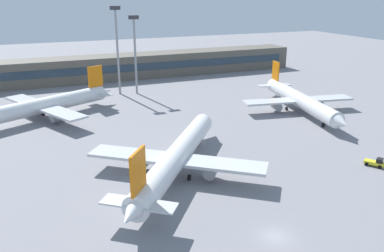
% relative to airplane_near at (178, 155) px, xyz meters
% --- Properties ---
extents(ground_plane, '(400.00, 400.00, 0.00)m').
position_rel_airplane_near_xyz_m(ground_plane, '(5.20, 15.78, -3.57)').
color(ground_plane, gray).
extents(terminal_building, '(152.56, 12.13, 9.00)m').
position_rel_airplane_near_xyz_m(terminal_building, '(5.20, 87.40, 0.93)').
color(terminal_building, '#5B564C').
rests_on(terminal_building, ground_plane).
extents(airplane_near, '(32.76, 39.43, 11.71)m').
position_rel_airplane_near_xyz_m(airplane_near, '(0.00, 0.00, 0.00)').
color(airplane_near, white).
rests_on(airplane_near, ground_plane).
extents(airplane_mid, '(31.96, 45.32, 11.26)m').
position_rel_airplane_near_xyz_m(airplane_mid, '(45.10, 23.42, -0.14)').
color(airplane_mid, silver).
rests_on(airplane_mid, ground_plane).
extents(airplane_far, '(43.92, 31.77, 11.72)m').
position_rel_airplane_near_xyz_m(airplane_far, '(-22.35, 43.95, 0.00)').
color(airplane_far, white).
rests_on(airplane_far, ground_plane).
extents(baggage_tug_yellow, '(3.21, 3.84, 1.75)m').
position_rel_airplane_near_xyz_m(baggage_tug_yellow, '(36.27, -11.98, -2.77)').
color(baggage_tug_yellow, yellow).
rests_on(baggage_tug_yellow, ground_plane).
extents(floodlight_tower_west, '(3.20, 0.80, 27.82)m').
position_rel_airplane_near_xyz_m(floodlight_tower_west, '(3.47, 63.53, 12.39)').
color(floodlight_tower_west, gray).
rests_on(floodlight_tower_west, ground_plane).
extents(floodlight_tower_east, '(3.20, 0.80, 24.99)m').
position_rel_airplane_near_xyz_m(floodlight_tower_east, '(8.74, 61.80, 10.93)').
color(floodlight_tower_east, gray).
rests_on(floodlight_tower_east, ground_plane).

